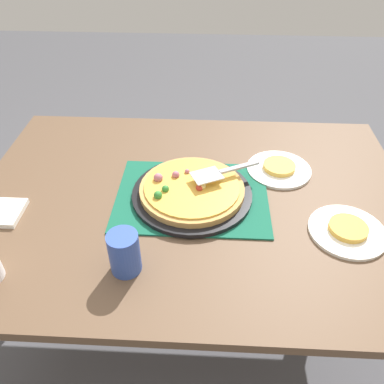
% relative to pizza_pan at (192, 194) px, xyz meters
% --- Properties ---
extents(ground_plane, '(8.00, 8.00, 0.00)m').
position_rel_pizza_pan_xyz_m(ground_plane, '(0.00, 0.00, -0.76)').
color(ground_plane, '#4C4C51').
extents(dining_table, '(1.40, 1.00, 0.75)m').
position_rel_pizza_pan_xyz_m(dining_table, '(0.00, 0.00, -0.12)').
color(dining_table, brown).
rests_on(dining_table, ground_plane).
extents(placemat, '(0.48, 0.36, 0.01)m').
position_rel_pizza_pan_xyz_m(placemat, '(0.00, 0.00, -0.01)').
color(placemat, '#145B42').
rests_on(placemat, dining_table).
extents(pizza_pan, '(0.38, 0.38, 0.01)m').
position_rel_pizza_pan_xyz_m(pizza_pan, '(0.00, 0.00, 0.00)').
color(pizza_pan, black).
rests_on(pizza_pan, placemat).
extents(pizza, '(0.33, 0.33, 0.05)m').
position_rel_pizza_pan_xyz_m(pizza, '(0.00, 0.00, 0.02)').
color(pizza, tan).
rests_on(pizza, pizza_pan).
extents(plate_near_left, '(0.22, 0.22, 0.01)m').
position_rel_pizza_pan_xyz_m(plate_near_left, '(-0.45, 0.14, -0.01)').
color(plate_near_left, white).
rests_on(plate_near_left, dining_table).
extents(plate_far_right, '(0.22, 0.22, 0.01)m').
position_rel_pizza_pan_xyz_m(plate_far_right, '(-0.29, -0.16, -0.01)').
color(plate_far_right, white).
rests_on(plate_far_right, dining_table).
extents(served_slice_left, '(0.11, 0.11, 0.02)m').
position_rel_pizza_pan_xyz_m(served_slice_left, '(-0.45, 0.14, 0.01)').
color(served_slice_left, gold).
rests_on(served_slice_left, plate_near_left).
extents(served_slice_right, '(0.11, 0.11, 0.02)m').
position_rel_pizza_pan_xyz_m(served_slice_right, '(-0.29, -0.16, 0.01)').
color(served_slice_right, '#EAB747').
rests_on(served_slice_right, plate_far_right).
extents(cup_near, '(0.08, 0.08, 0.12)m').
position_rel_pizza_pan_xyz_m(cup_near, '(0.16, 0.30, 0.05)').
color(cup_near, '#3351AD').
rests_on(cup_near, dining_table).
extents(pizza_server, '(0.23, 0.14, 0.01)m').
position_rel_pizza_pan_xyz_m(pizza_server, '(-0.09, -0.04, 0.06)').
color(pizza_server, silver).
rests_on(pizza_server, pizza).
extents(napkin_stack, '(0.12, 0.12, 0.02)m').
position_rel_pizza_pan_xyz_m(napkin_stack, '(0.57, 0.11, -0.01)').
color(napkin_stack, white).
rests_on(napkin_stack, dining_table).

